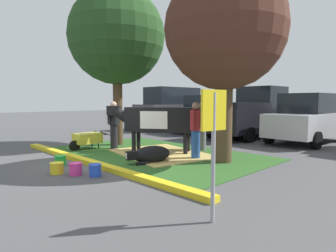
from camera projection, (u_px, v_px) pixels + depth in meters
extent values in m
plane|color=#4C4C4F|center=(100.00, 161.00, 8.19)|extent=(80.00, 80.00, 0.00)
cube|color=#2D5B23|center=(155.00, 153.00, 9.39)|extent=(7.12, 4.37, 0.02)
cube|color=yellow|center=(90.00, 162.00, 7.76)|extent=(8.32, 0.24, 0.12)
cube|color=tan|center=(161.00, 154.00, 9.24)|extent=(3.61, 2.98, 0.04)
cylinder|color=#4C3823|center=(118.00, 108.00, 11.08)|extent=(0.36, 0.36, 2.89)
sphere|color=#23471E|center=(117.00, 36.00, 10.84)|extent=(3.63, 3.63, 3.63)
cylinder|color=#4C3823|center=(223.00, 118.00, 7.93)|extent=(0.48, 0.48, 2.50)
sphere|color=#4C281E|center=(225.00, 29.00, 7.73)|extent=(3.29, 3.29, 3.29)
cube|color=black|center=(161.00, 119.00, 9.45)|extent=(2.31, 1.84, 0.80)
cube|color=white|center=(156.00, 119.00, 9.48)|extent=(1.15, 1.09, 0.56)
cylinder|color=black|center=(123.00, 116.00, 9.73)|extent=(0.71, 0.61, 0.58)
cube|color=black|center=(114.00, 111.00, 9.79)|extent=(0.51, 0.46, 0.32)
cube|color=white|center=(109.00, 112.00, 9.83)|extent=(0.21, 0.23, 0.20)
cylinder|color=black|center=(134.00, 142.00, 9.46)|extent=(0.14, 0.14, 0.71)
cylinder|color=black|center=(139.00, 140.00, 9.94)|extent=(0.14, 0.14, 0.71)
cylinder|color=black|center=(185.00, 144.00, 9.09)|extent=(0.14, 0.14, 0.71)
cylinder|color=black|center=(188.00, 142.00, 9.56)|extent=(0.14, 0.14, 0.71)
cylinder|color=black|center=(197.00, 128.00, 9.21)|extent=(0.06, 0.06, 0.70)
ellipsoid|color=black|center=(152.00, 154.00, 7.95)|extent=(0.78, 1.19, 0.48)
cube|color=black|center=(131.00, 156.00, 7.67)|extent=(0.27, 0.33, 0.22)
cube|color=silver|center=(127.00, 156.00, 7.62)|extent=(0.11, 0.09, 0.16)
cylinder|color=black|center=(143.00, 163.00, 7.65)|extent=(0.20, 0.36, 0.10)
cylinder|color=black|center=(114.00, 137.00, 10.21)|extent=(0.26, 0.26, 0.87)
cylinder|color=black|center=(114.00, 116.00, 10.15)|extent=(0.34, 0.34, 0.60)
sphere|color=tan|center=(113.00, 105.00, 10.11)|extent=(0.24, 0.24, 0.24)
cylinder|color=black|center=(118.00, 115.00, 10.31)|extent=(0.09, 0.09, 0.57)
cylinder|color=black|center=(109.00, 116.00, 9.98)|extent=(0.09, 0.09, 0.57)
cylinder|color=#23478C|center=(196.00, 145.00, 8.44)|extent=(0.26, 0.26, 0.86)
cylinder|color=maroon|center=(196.00, 120.00, 8.37)|extent=(0.34, 0.34, 0.59)
sphere|color=#8C664C|center=(196.00, 106.00, 8.34)|extent=(0.23, 0.23, 0.23)
cylinder|color=maroon|center=(193.00, 120.00, 8.17)|extent=(0.09, 0.09, 0.56)
cylinder|color=maroon|center=(198.00, 119.00, 8.57)|extent=(0.09, 0.09, 0.56)
cylinder|color=slate|center=(202.00, 138.00, 9.93)|extent=(0.26, 0.26, 0.86)
cylinder|color=black|center=(202.00, 117.00, 9.86)|extent=(0.34, 0.34, 0.59)
sphere|color=#8C664C|center=(203.00, 105.00, 9.83)|extent=(0.23, 0.23, 0.23)
cylinder|color=black|center=(208.00, 117.00, 9.71)|extent=(0.09, 0.09, 0.56)
cylinder|color=black|center=(197.00, 116.00, 10.02)|extent=(0.09, 0.09, 0.56)
cube|color=gold|center=(88.00, 138.00, 10.18)|extent=(0.60, 0.90, 0.36)
cylinder|color=black|center=(74.00, 146.00, 9.85)|extent=(0.10, 0.36, 0.36)
cylinder|color=black|center=(98.00, 146.00, 10.25)|extent=(0.04, 0.04, 0.24)
cylinder|color=black|center=(92.00, 144.00, 10.57)|extent=(0.04, 0.04, 0.24)
cylinder|color=black|center=(107.00, 134.00, 10.46)|extent=(0.04, 0.53, 0.23)
cylinder|color=black|center=(100.00, 133.00, 10.78)|extent=(0.04, 0.53, 0.23)
cylinder|color=#99999E|center=(213.00, 158.00, 3.98)|extent=(0.06, 0.06, 1.84)
cube|color=yellow|center=(214.00, 110.00, 3.93)|extent=(0.11, 0.44, 0.56)
cylinder|color=green|center=(60.00, 161.00, 7.68)|extent=(0.28, 0.28, 0.25)
torus|color=green|center=(60.00, 156.00, 7.67)|extent=(0.30, 0.30, 0.02)
cylinder|color=yellow|center=(57.00, 168.00, 6.76)|extent=(0.30, 0.30, 0.26)
torus|color=yellow|center=(57.00, 163.00, 6.75)|extent=(0.33, 0.33, 0.02)
cylinder|color=#EA3893|center=(76.00, 169.00, 6.66)|extent=(0.29, 0.29, 0.28)
torus|color=#EA3893|center=(76.00, 163.00, 6.65)|extent=(0.31, 0.31, 0.02)
cylinder|color=blue|center=(95.00, 170.00, 6.55)|extent=(0.27, 0.27, 0.27)
torus|color=blue|center=(95.00, 165.00, 6.54)|extent=(0.29, 0.29, 0.02)
cube|color=#3D3D42|center=(172.00, 114.00, 17.45)|extent=(2.06, 4.66, 1.20)
cube|color=black|center=(172.00, 96.00, 17.36)|extent=(1.79, 3.26, 1.00)
cylinder|color=black|center=(179.00, 122.00, 19.21)|extent=(0.24, 0.65, 0.64)
cylinder|color=black|center=(200.00, 124.00, 17.81)|extent=(0.24, 0.65, 0.64)
cylinder|color=black|center=(143.00, 124.00, 17.20)|extent=(0.24, 0.65, 0.64)
cylinder|color=black|center=(164.00, 126.00, 15.80)|extent=(0.24, 0.65, 0.64)
cube|color=navy|center=(208.00, 118.00, 15.76)|extent=(1.96, 4.46, 0.90)
cube|color=black|center=(208.00, 103.00, 15.69)|extent=(1.66, 2.26, 0.80)
cylinder|color=black|center=(211.00, 124.00, 17.42)|extent=(0.24, 0.65, 0.64)
cylinder|color=black|center=(236.00, 126.00, 16.10)|extent=(0.24, 0.65, 0.64)
cylinder|color=black|center=(178.00, 127.00, 15.50)|extent=(0.24, 0.65, 0.64)
cylinder|color=black|center=(203.00, 129.00, 14.18)|extent=(0.24, 0.65, 0.64)
cube|color=black|center=(251.00, 119.00, 13.74)|extent=(2.19, 5.47, 1.10)
cube|color=black|center=(262.00, 97.00, 14.29)|extent=(1.90, 1.86, 1.00)
cube|color=black|center=(237.00, 105.00, 12.87)|extent=(2.00, 2.77, 0.24)
cylinder|color=black|center=(252.00, 127.00, 15.71)|extent=(0.24, 0.65, 0.64)
cylinder|color=black|center=(288.00, 129.00, 14.23)|extent=(0.24, 0.65, 0.64)
cylinder|color=black|center=(211.00, 131.00, 13.35)|extent=(0.24, 0.65, 0.64)
cylinder|color=black|center=(249.00, 135.00, 11.88)|extent=(0.24, 0.65, 0.64)
cube|color=silver|center=(307.00, 124.00, 11.79)|extent=(1.96, 4.46, 0.90)
cube|color=black|center=(308.00, 103.00, 11.72)|extent=(1.66, 2.26, 0.80)
cylinder|color=black|center=(300.00, 131.00, 13.45)|extent=(0.24, 0.65, 0.64)
cylinder|color=black|center=(269.00, 136.00, 11.54)|extent=(0.24, 0.65, 0.64)
cylinder|color=black|center=(316.00, 140.00, 10.21)|extent=(0.24, 0.65, 0.64)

